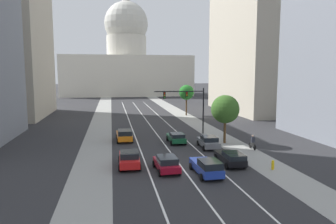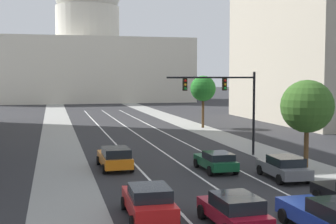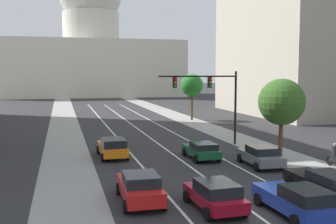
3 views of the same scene
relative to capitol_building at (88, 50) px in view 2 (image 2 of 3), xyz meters
name	(u,v)px [view 2 (image 2 of 3)]	position (x,y,z in m)	size (l,w,h in m)	color
ground_plane	(127,127)	(0.00, -62.72, -13.05)	(400.00, 400.00, 0.00)	#2B2B2D
sidewalk_left	(59,134)	(-8.43, -67.72, -13.05)	(3.75, 130.00, 0.01)	gray
sidewalk_right	(203,130)	(8.43, -67.72, -13.05)	(3.75, 130.00, 0.01)	gray
lane_stripe_left	(117,145)	(-3.28, -77.72, -13.04)	(0.16, 90.00, 0.01)	white
lane_stripe_center	(152,144)	(0.00, -77.72, -13.04)	(0.16, 90.00, 0.01)	white
lane_stripe_right	(185,143)	(3.28, -77.72, -13.04)	(0.16, 90.00, 0.01)	white
office_tower_far_right	(330,7)	(29.45, -60.90, 3.21)	(19.79, 29.19, 32.45)	#B7AD99
capitol_building	(88,50)	(0.00, 0.00, 0.00)	(50.50, 23.16, 38.55)	beige
car_orange	(115,157)	(-4.91, -88.70, -12.24)	(2.17, 4.81, 1.58)	orange
car_green	(216,161)	(1.64, -91.09, -12.33)	(2.04, 4.24, 1.35)	#14512D
car_red	(149,201)	(-4.92, -100.39, -12.25)	(2.18, 4.63, 1.55)	red
car_gray	(284,167)	(4.92, -94.44, -12.28)	(2.23, 4.45, 1.48)	slate
car_blue	(327,216)	(1.65, -104.28, -12.25)	(2.09, 4.80, 1.56)	#1E389E
car_crimson	(234,210)	(-1.64, -102.47, -12.29)	(2.16, 4.24, 1.45)	maroon
traffic_signal_mast	(228,96)	(4.58, -85.54, -8.17)	(7.40, 0.39, 6.79)	black
street_tree_mid_right	(203,89)	(9.15, -65.34, -8.18)	(3.17, 3.17, 6.49)	#51381E
street_tree_far_right	(307,107)	(7.77, -92.17, -8.68)	(3.61, 3.61, 6.20)	#51381E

